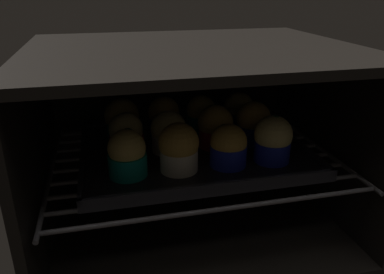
# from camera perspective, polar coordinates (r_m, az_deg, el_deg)

# --- Properties ---
(oven_cavity) EXTENTS (0.59, 0.47, 0.37)m
(oven_cavity) POSITION_cam_1_polar(r_m,az_deg,el_deg) (0.78, -0.50, 0.42)
(oven_cavity) COLOR black
(oven_cavity) RESTS_ON ground
(oven_rack) EXTENTS (0.55, 0.42, 0.01)m
(oven_rack) POSITION_cam_1_polar(r_m,az_deg,el_deg) (0.76, 0.23, -3.12)
(oven_rack) COLOR #4C494C
(oven_rack) RESTS_ON oven_cavity
(baking_tray) EXTENTS (0.43, 0.34, 0.02)m
(baking_tray) POSITION_cam_1_polar(r_m,az_deg,el_deg) (0.77, 0.00, -1.99)
(baking_tray) COLOR black
(baking_tray) RESTS_ON oven_rack
(muffin_row0_col0) EXTENTS (0.07, 0.07, 0.08)m
(muffin_row0_col0) POSITION_cam_1_polar(r_m,az_deg,el_deg) (0.65, -9.68, -2.53)
(muffin_row0_col0) COLOR #0C8C84
(muffin_row0_col0) RESTS_ON baking_tray
(muffin_row0_col1) EXTENTS (0.07, 0.07, 0.09)m
(muffin_row0_col1) POSITION_cam_1_polar(r_m,az_deg,el_deg) (0.66, -1.99, -1.70)
(muffin_row0_col1) COLOR silver
(muffin_row0_col1) RESTS_ON baking_tray
(muffin_row0_col2) EXTENTS (0.07, 0.07, 0.08)m
(muffin_row0_col2) POSITION_cam_1_polar(r_m,az_deg,el_deg) (0.68, 5.46, -1.45)
(muffin_row0_col2) COLOR #1928B7
(muffin_row0_col2) RESTS_ON baking_tray
(muffin_row0_col3) EXTENTS (0.07, 0.07, 0.09)m
(muffin_row0_col3) POSITION_cam_1_polar(r_m,az_deg,el_deg) (0.71, 12.00, -0.39)
(muffin_row0_col3) COLOR #1928B7
(muffin_row0_col3) RESTS_ON baking_tray
(muffin_row1_col0) EXTENTS (0.07, 0.07, 0.08)m
(muffin_row1_col0) POSITION_cam_1_polar(r_m,az_deg,el_deg) (0.73, -9.80, 0.21)
(muffin_row1_col0) COLOR red
(muffin_row1_col0) RESTS_ON baking_tray
(muffin_row1_col1) EXTENTS (0.07, 0.07, 0.08)m
(muffin_row1_col1) POSITION_cam_1_polar(r_m,az_deg,el_deg) (0.74, -3.52, 0.62)
(muffin_row1_col1) COLOR silver
(muffin_row1_col1) RESTS_ON baking_tray
(muffin_row1_col2) EXTENTS (0.07, 0.07, 0.09)m
(muffin_row1_col2) POSITION_cam_1_polar(r_m,az_deg,el_deg) (0.76, 3.53, 1.46)
(muffin_row1_col2) COLOR red
(muffin_row1_col2) RESTS_ON baking_tray
(muffin_row1_col3) EXTENTS (0.07, 0.07, 0.09)m
(muffin_row1_col3) POSITION_cam_1_polar(r_m,az_deg,el_deg) (0.79, 9.17, 2.01)
(muffin_row1_col3) COLOR #1928B7
(muffin_row1_col3) RESTS_ON baking_tray
(muffin_row2_col0) EXTENTS (0.07, 0.07, 0.09)m
(muffin_row2_col0) POSITION_cam_1_polar(r_m,az_deg,el_deg) (0.81, -10.44, 2.58)
(muffin_row2_col0) COLOR #0C8C84
(muffin_row2_col0) RESTS_ON baking_tray
(muffin_row2_col1) EXTENTS (0.07, 0.07, 0.08)m
(muffin_row2_col1) POSITION_cam_1_polar(r_m,az_deg,el_deg) (0.82, -4.20, 2.98)
(muffin_row2_col1) COLOR #1928B7
(muffin_row2_col1) RESTS_ON baking_tray
(muffin_row2_col2) EXTENTS (0.07, 0.07, 0.08)m
(muffin_row2_col2) POSITION_cam_1_polar(r_m,az_deg,el_deg) (0.84, 1.35, 3.32)
(muffin_row2_col2) COLOR #0C8C84
(muffin_row2_col2) RESTS_ON baking_tray
(muffin_row2_col3) EXTENTS (0.07, 0.07, 0.08)m
(muffin_row2_col3) POSITION_cam_1_polar(r_m,az_deg,el_deg) (0.87, 6.99, 3.82)
(muffin_row2_col3) COLOR #1928B7
(muffin_row2_col3) RESTS_ON baking_tray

